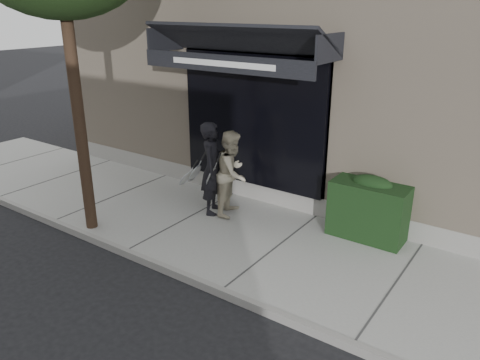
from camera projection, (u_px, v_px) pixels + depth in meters
The scene contains 7 objects.
ground at pixel (277, 253), 7.97m from camera, with size 80.00×80.00×0.00m, color black.
sidewalk at pixel (277, 250), 7.95m from camera, with size 20.00×3.00×0.12m, color gray.
curb at pixel (222, 292), 6.76m from camera, with size 20.00×0.10×0.14m, color gray.
building_facade at pixel (389, 61), 10.81m from camera, with size 14.30×8.04×5.64m.
hedge at pixel (369, 208), 8.11m from camera, with size 1.30×0.70×1.14m.
pedestrian_front at pixel (212, 168), 8.95m from camera, with size 0.78×0.93×1.81m.
pedestrian_back at pixel (232, 173), 8.94m from camera, with size 0.81×0.96×1.66m.
Camera 1 is at (3.51, -6.12, 3.97)m, focal length 35.00 mm.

